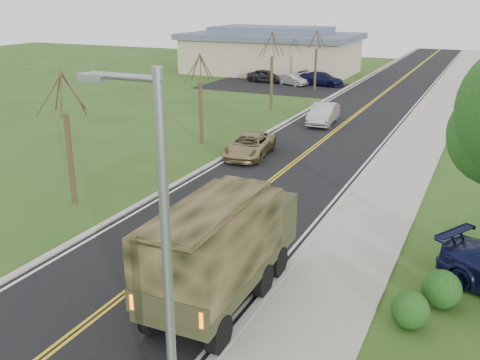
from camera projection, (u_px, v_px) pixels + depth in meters
The scene contains 16 objects.
road at pixel (369, 105), 47.55m from camera, with size 8.00×120.00×0.01m, color black.
curb_right at pixel (418, 108), 45.86m from camera, with size 0.30×120.00×0.12m, color #9E998E.
sidewalk_right at pixel (439, 110), 45.15m from camera, with size 3.20×120.00×0.10m, color #9E998E.
curb_left at pixel (324, 100), 49.22m from camera, with size 0.30×120.00×0.10m, color #9E998E.
street_light at pixel (163, 269), 9.50m from camera, with size 1.65×0.22×8.00m.
bare_tree_a at pixel (69, 148), 23.88m from camera, with size 1.93×2.26×6.08m.
bare_tree_b at pixel (201, 105), 34.19m from camera, with size 1.83×2.14×5.73m.
bare_tree_c at pixel (272, 77), 44.36m from camera, with size 2.04×2.39×6.42m.
bare_tree_d at pixel (316, 64), 54.70m from camera, with size 1.88×2.20×5.91m.
commercial_building at pixel (271, 51), 66.82m from camera, with size 25.50×21.50×5.65m.
military_truck at pixel (222, 243), 16.15m from camera, with size 2.55×6.97×3.45m.
suv_champagne at pixel (249, 145), 31.85m from camera, with size 2.23×4.83×1.34m, color #8E7D50.
sedan_silver at pixel (323, 114), 40.03m from camera, with size 1.62×4.63×1.53m, color #B6B5BB.
lot_car_dark at pixel (266, 76), 59.79m from camera, with size 1.71×4.25×1.45m, color black.
lot_car_silver at pixel (292, 80), 57.87m from camera, with size 1.27×3.65×1.20m, color #A4A4A8.
lot_car_navy at pixel (322, 79), 57.67m from camera, with size 2.02×4.97×1.44m, color black.
Camera 1 is at (9.77, -7.57, 9.01)m, focal length 40.00 mm.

